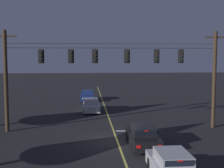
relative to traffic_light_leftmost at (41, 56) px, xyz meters
The scene contains 14 objects.
ground_plane 9.03m from the traffic_light_leftmost, 31.20° to the right, with size 180.00×180.00×0.00m, color black.
lane_centre_stripe 10.28m from the traffic_light_leftmost, 46.30° to the left, with size 0.14×60.00×0.01m, color #D1C64C.
stop_bar_paint 9.76m from the traffic_light_leftmost, ahead, with size 3.40×0.36×0.01m, color silver.
signal_span_assembly 6.04m from the traffic_light_leftmost, ahead, with size 18.85×0.32×8.09m.
traffic_light_leftmost is the anchor object (origin of this frame).
traffic_light_left_inner 2.37m from the traffic_light_leftmost, ahead, with size 0.48×0.41×1.22m.
traffic_light_centre 4.30m from the traffic_light_leftmost, ahead, with size 0.48×0.41×1.22m.
traffic_light_right_inner 6.91m from the traffic_light_leftmost, ahead, with size 0.48×0.41×1.22m.
traffic_light_rightmost 9.37m from the traffic_light_leftmost, ahead, with size 0.48×0.41×1.22m.
traffic_light_far_right 11.42m from the traffic_light_leftmost, ahead, with size 0.48×0.41×1.22m.
car_waiting_near_lane 10.31m from the traffic_light_leftmost, 33.51° to the right, with size 1.80×4.33×1.39m.
car_oncoming_lead 10.75m from the traffic_light_leftmost, 63.94° to the left, with size 1.80×4.42×1.39m.
car_oncoming_trailing 18.05m from the traffic_light_leftmost, 77.60° to the left, with size 1.80×4.42×1.39m.
car_waiting_second_near 14.06m from the traffic_light_leftmost, 53.36° to the right, with size 1.80×4.33×1.39m.
Camera 1 is at (-2.15, -21.16, 6.02)m, focal length 48.90 mm.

